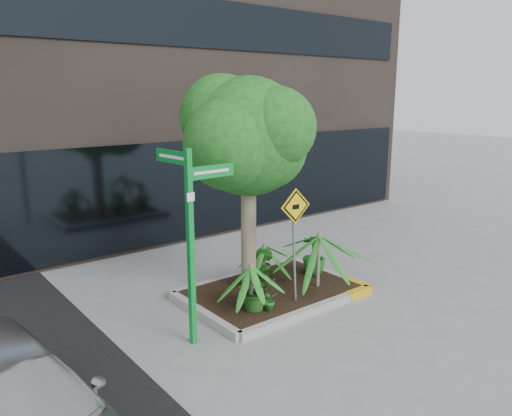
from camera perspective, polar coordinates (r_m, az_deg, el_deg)
ground at (r=9.62m, az=2.04°, el=-10.82°), size 80.00×80.00×0.00m
planter at (r=9.91m, az=2.03°, el=-9.45°), size 3.35×2.36×0.15m
tree at (r=9.26m, az=-0.96°, el=8.15°), size 2.83×2.51×4.25m
palm_front at (r=9.78m, az=7.21°, el=-3.17°), size 1.24×1.24×1.38m
palm_left at (r=8.77m, az=-0.57°, el=-6.69°), size 0.94×0.94×1.04m
palm_back at (r=10.16m, az=0.93°, el=-4.34°), size 0.85×0.85×0.95m
shrub_a at (r=8.87m, az=-0.32°, el=-9.27°), size 0.93×0.93×0.75m
shrub_b at (r=10.59m, az=6.68°, el=-5.26°), size 0.68×0.68×0.87m
shrub_c at (r=8.84m, az=1.51°, el=-9.80°), size 0.45×0.45×0.62m
shrub_d at (r=10.21m, az=0.98°, el=-6.29°), size 0.45×0.45×0.72m
street_sign_post at (r=7.67m, az=-7.44°, el=-1.97°), size 0.92×0.91×3.10m
cattle_sign at (r=8.97m, az=4.46°, el=-2.00°), size 0.65×0.19×2.10m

